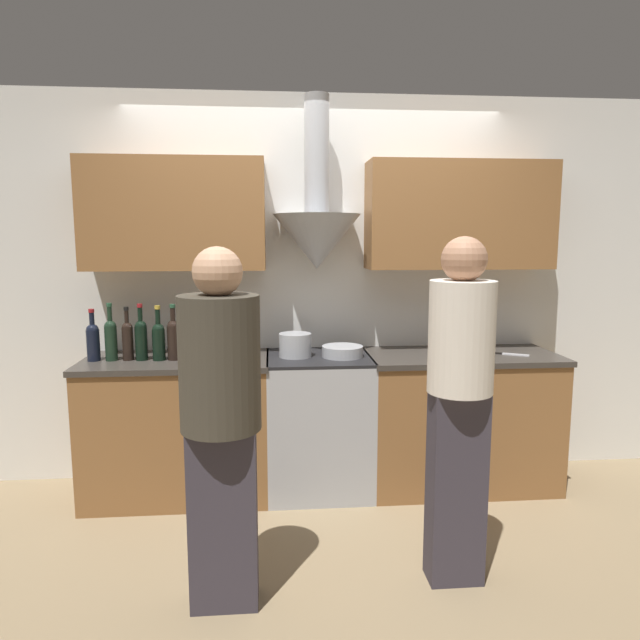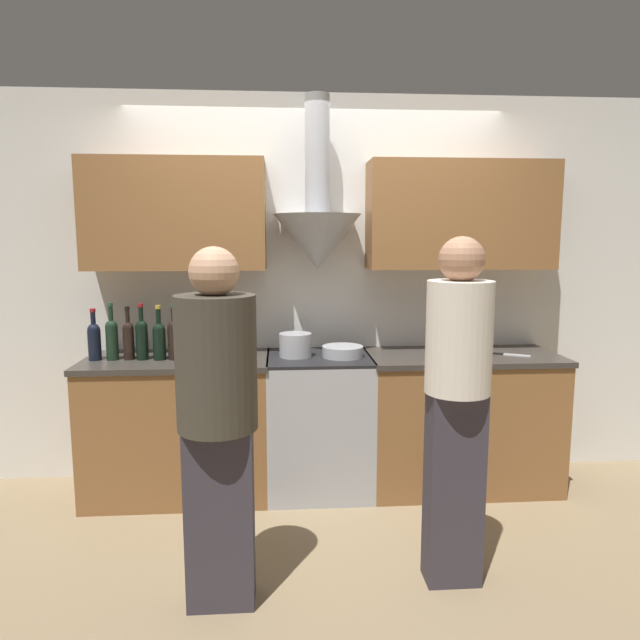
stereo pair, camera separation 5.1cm
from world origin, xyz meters
TOP-DOWN VIEW (x-y plane):
  - ground_plane at (0.00, 0.00)m, footprint 12.00×12.00m
  - wall_back at (0.01, 0.61)m, footprint 8.40×0.57m
  - counter_left at (-0.91, 0.35)m, footprint 1.17×0.62m
  - counter_right at (0.95, 0.35)m, footprint 1.25×0.62m
  - stove_range at (0.00, 0.35)m, footprint 0.67×0.60m
  - wine_bottle_0 at (-1.40, 0.33)m, footprint 0.08×0.08m
  - wine_bottle_1 at (-1.30, 0.33)m, footprint 0.08×0.08m
  - wine_bottle_2 at (-1.20, 0.33)m, footprint 0.07×0.07m
  - wine_bottle_3 at (-1.11, 0.32)m, footprint 0.08×0.08m
  - wine_bottle_4 at (-1.00, 0.31)m, footprint 0.08×0.08m
  - wine_bottle_5 at (-0.91, 0.31)m, footprint 0.08×0.08m
  - stock_pot at (-0.15, 0.34)m, footprint 0.21×0.21m
  - mixing_bowl at (0.15, 0.32)m, footprint 0.26×0.26m
  - orange_fruit at (1.01, 0.30)m, footprint 0.09×0.09m
  - saucepan at (0.82, 0.19)m, footprint 0.19×0.19m
  - chefs_knife at (1.24, 0.28)m, footprint 0.25×0.15m
  - person_foreground_left at (-0.53, -0.82)m, footprint 0.35×0.35m
  - person_foreground_right at (0.57, -0.73)m, footprint 0.30×0.30m

SIDE VIEW (x-z plane):
  - ground_plane at x=0.00m, z-range 0.00..0.00m
  - counter_right at x=0.95m, z-range 0.00..0.90m
  - counter_left at x=-0.91m, z-range 0.00..0.90m
  - stove_range at x=0.00m, z-range 0.00..0.90m
  - person_foreground_left at x=-0.53m, z-range 0.08..1.70m
  - chefs_knife at x=1.24m, z-range 0.90..0.91m
  - person_foreground_right at x=0.57m, z-range 0.10..1.76m
  - mixing_bowl at x=0.15m, z-range 0.90..0.97m
  - orange_fruit at x=1.01m, z-range 0.90..0.98m
  - saucepan at x=0.82m, z-range 0.90..1.00m
  - stock_pot at x=-0.15m, z-range 0.90..1.05m
  - wine_bottle_0 at x=-1.40m, z-range 0.87..1.19m
  - wine_bottle_4 at x=-1.00m, z-range 0.86..1.20m
  - wine_bottle_2 at x=-1.20m, z-range 0.87..1.20m
  - wine_bottle_5 at x=-0.91m, z-range 0.86..1.21m
  - wine_bottle_3 at x=-1.11m, z-range 0.86..1.22m
  - wine_bottle_1 at x=-1.30m, z-range 0.86..1.22m
  - wall_back at x=0.01m, z-range 0.16..2.76m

